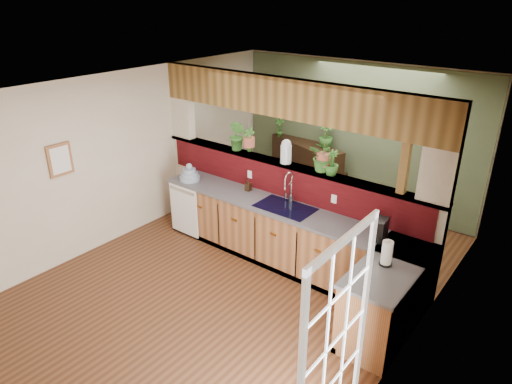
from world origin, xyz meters
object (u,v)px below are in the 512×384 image
Objects in this scene: faucet at (289,186)px; paper_towel at (387,253)px; coffee_maker at (379,230)px; glass_jar at (286,151)px; soap_dispenser at (248,185)px; shelving_console at (305,170)px; dish_stack at (190,175)px.

paper_towel is (1.73, -0.66, -0.12)m from faucet.
coffee_maker is at bearing -7.38° from faucet.
glass_jar is (-0.22, 0.22, 0.41)m from faucet.
coffee_maker is (2.17, -0.17, 0.03)m from soap_dispenser.
soap_dispenser is 2.55m from paper_towel.
shelving_console is (-1.04, 2.12, -0.66)m from faucet.
paper_towel is 3.97m from shelving_console.
coffee_maker is at bearing 121.74° from paper_towel.
faucet is 2.70× the size of soap_dispenser.
paper_towel is at bearing -25.16° from shelving_console.
dish_stack reaches higher than shelving_console.
paper_towel is (2.46, -0.65, 0.05)m from soap_dispenser.
soap_dispenser is at bearing 169.75° from coffee_maker.
soap_dispenser reaches higher than shelving_console.
faucet reaches higher than soap_dispenser.
glass_jar reaches higher than coffee_maker.
soap_dispenser is at bearing 13.92° from dish_stack.
faucet is 1.46m from coffee_maker.
glass_jar is (-1.66, 0.41, 0.54)m from coffee_maker.
faucet is 1.75m from dish_stack.
paper_towel reaches higher than shelving_console.
faucet is at bearing 8.62° from dish_stack.
faucet is 1.55× the size of paper_towel.
paper_towel is at bearing -24.32° from glass_jar.
dish_stack is at bearing 175.63° from coffee_maker.
glass_jar is (1.50, 0.48, 0.58)m from dish_stack.
glass_jar reaches higher than paper_towel.
dish_stack is 3.16m from coffee_maker.
dish_stack is 1.20× the size of coffee_maker.
dish_stack is at bearing -86.09° from shelving_console.
faucet is 2.45m from shelving_console.
paper_towel reaches higher than coffee_maker.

